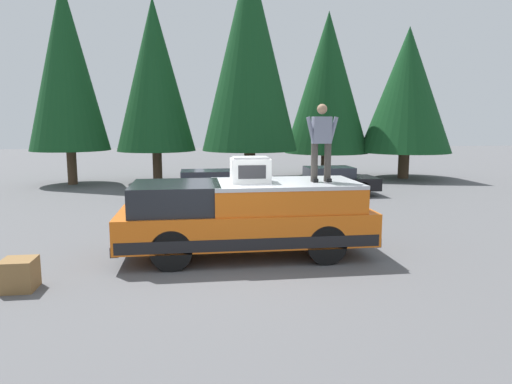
% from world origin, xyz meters
% --- Properties ---
extents(ground_plane, '(90.00, 90.00, 0.00)m').
position_xyz_m(ground_plane, '(0.00, 0.00, 0.00)').
color(ground_plane, '#565659').
extents(pickup_truck, '(2.01, 5.54, 1.65)m').
position_xyz_m(pickup_truck, '(0.39, -0.58, 0.87)').
color(pickup_truck, orange).
rests_on(pickup_truck, ground).
extents(compressor_unit, '(0.65, 0.84, 0.56)m').
position_xyz_m(compressor_unit, '(0.35, -0.67, 1.93)').
color(compressor_unit, white).
rests_on(compressor_unit, pickup_truck).
extents(person_on_truck_bed, '(0.29, 0.72, 1.69)m').
position_xyz_m(person_on_truck_bed, '(0.26, -2.23, 2.55)').
color(person_on_truck_bed, '#423D38').
rests_on(person_on_truck_bed, pickup_truck).
extents(parked_car_black, '(1.64, 4.10, 1.16)m').
position_xyz_m(parked_car_black, '(8.45, -4.81, 0.58)').
color(parked_car_black, black).
rests_on(parked_car_black, ground).
extents(parked_car_navy, '(1.64, 4.10, 1.16)m').
position_xyz_m(parked_car_navy, '(7.77, 0.17, 0.58)').
color(parked_car_navy, navy).
rests_on(parked_car_navy, ground).
extents(wooden_crate, '(0.56, 0.56, 0.56)m').
position_xyz_m(wooden_crate, '(-1.21, 3.65, 0.28)').
color(wooden_crate, olive).
rests_on(wooden_crate, ground).
extents(conifer_far_left, '(4.72, 4.72, 7.82)m').
position_xyz_m(conifer_far_left, '(13.57, -10.53, 4.59)').
color(conifer_far_left, '#4C3826').
rests_on(conifer_far_left, ground).
extents(conifer_left, '(4.54, 4.54, 8.75)m').
position_xyz_m(conifer_left, '(14.89, -6.65, 5.02)').
color(conifer_left, '#4C3826').
rests_on(conifer_left, ground).
extents(conifer_center_left, '(4.67, 4.67, 10.94)m').
position_xyz_m(conifer_center_left, '(13.12, -2.21, 6.25)').
color(conifer_center_left, '#4C3826').
rests_on(conifer_center_left, ground).
extents(conifer_center_right, '(3.81, 3.81, 8.86)m').
position_xyz_m(conifer_center_right, '(13.67, 2.35, 5.20)').
color(conifer_center_right, '#4C3826').
rests_on(conifer_center_right, ground).
extents(conifer_right, '(3.67, 3.67, 9.46)m').
position_xyz_m(conifer_right, '(13.36, 6.34, 5.53)').
color(conifer_right, '#4C3826').
rests_on(conifer_right, ground).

